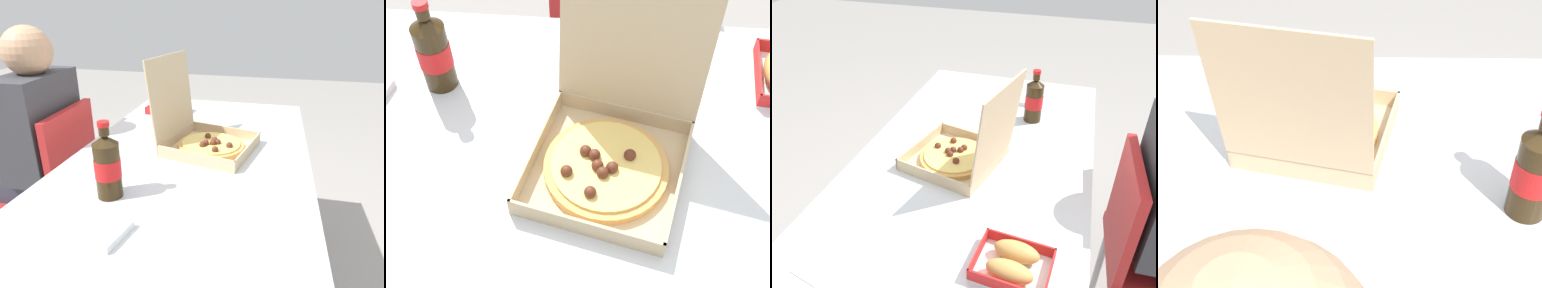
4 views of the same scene
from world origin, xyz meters
TOP-DOWN VIEW (x-y plane):
  - ground_plane at (0.00, 0.00)m, footprint 10.00×10.00m
  - dining_table at (0.00, 0.00)m, footprint 1.47×0.83m
  - chair at (0.06, 0.65)m, footprint 0.42×0.42m
  - pizza_box_open at (0.07, -0.03)m, footprint 0.36×0.39m
  - cola_bottle at (-0.32, 0.16)m, footprint 0.07×0.07m

SIDE VIEW (x-z plane):
  - ground_plane at x=0.00m, z-range 0.00..0.00m
  - chair at x=0.06m, z-range 0.06..0.89m
  - dining_table at x=0.00m, z-range 0.29..1.00m
  - pizza_box_open at x=0.07m, z-range 0.59..0.93m
  - cola_bottle at x=-0.32m, z-range 0.70..0.92m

